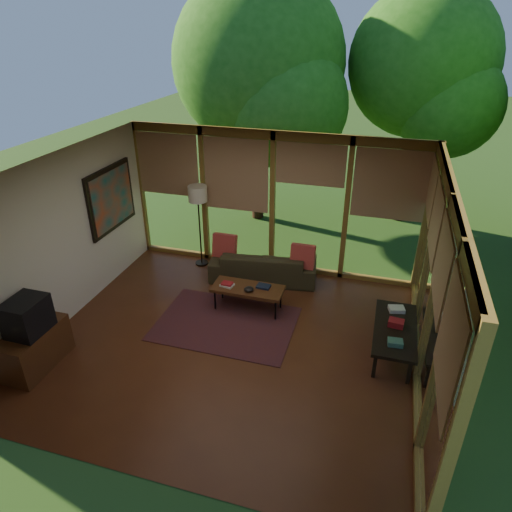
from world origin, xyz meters
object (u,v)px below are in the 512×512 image
(media_cabinet, at_px, (35,348))
(side_console, at_px, (395,330))
(television, at_px, (27,316))
(coffee_table, at_px, (248,289))
(sofa, at_px, (263,265))
(floor_lamp, at_px, (198,198))

(media_cabinet, bearing_deg, side_console, 19.36)
(media_cabinet, height_order, television, television)
(media_cabinet, bearing_deg, coffee_table, 41.88)
(coffee_table, xyz_separation_m, side_console, (2.40, -0.50, 0.02))
(sofa, distance_m, side_console, 2.89)
(sofa, bearing_deg, television, 45.11)
(television, relative_size, floor_lamp, 0.33)
(media_cabinet, distance_m, side_console, 5.16)
(television, relative_size, side_console, 0.39)
(floor_lamp, bearing_deg, coffee_table, -42.69)
(sofa, xyz_separation_m, coffee_table, (0.03, -1.07, 0.10))
(media_cabinet, xyz_separation_m, side_console, (4.87, 1.71, 0.11))
(coffee_table, distance_m, side_console, 2.45)
(television, height_order, floor_lamp, floor_lamp)
(sofa, relative_size, coffee_table, 1.65)
(television, distance_m, coffee_table, 3.33)
(coffee_table, relative_size, side_console, 0.86)
(media_cabinet, xyz_separation_m, coffee_table, (2.47, 2.21, 0.09))
(media_cabinet, relative_size, coffee_table, 0.83)
(floor_lamp, distance_m, coffee_table, 2.13)
(sofa, xyz_separation_m, television, (-2.42, -3.28, 0.56))
(floor_lamp, relative_size, side_console, 1.18)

